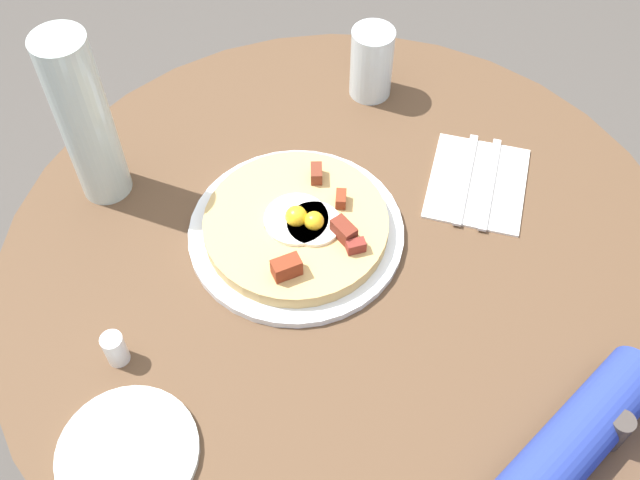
{
  "coord_description": "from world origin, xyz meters",
  "views": [
    {
      "loc": [
        0.52,
        0.28,
        1.61
      ],
      "look_at": [
        0.0,
        -0.04,
        0.77
      ],
      "focal_mm": 42.18,
      "sensor_mm": 36.0,
      "label": 1
    }
  ],
  "objects_px": {
    "knife": "(490,183)",
    "bread_plate": "(128,453)",
    "dining_table": "(343,324)",
    "fork": "(466,179)",
    "pizza_plate": "(294,235)",
    "pepper_shaker": "(616,431)",
    "water_glass": "(372,63)",
    "water_bottle": "(85,121)",
    "salt_shaker": "(115,349)",
    "breakfast_pizza": "(296,227)"
  },
  "relations": [
    {
      "from": "breakfast_pizza",
      "to": "pepper_shaker",
      "type": "bearing_deg",
      "value": 83.28
    },
    {
      "from": "breakfast_pizza",
      "to": "water_glass",
      "type": "relative_size",
      "value": 2.15
    },
    {
      "from": "dining_table",
      "to": "water_glass",
      "type": "bearing_deg",
      "value": -155.94
    },
    {
      "from": "water_glass",
      "to": "bread_plate",
      "type": "bearing_deg",
      "value": 5.32
    },
    {
      "from": "breakfast_pizza",
      "to": "bread_plate",
      "type": "bearing_deg",
      "value": 0.6
    },
    {
      "from": "dining_table",
      "to": "bread_plate",
      "type": "distance_m",
      "value": 0.42
    },
    {
      "from": "pizza_plate",
      "to": "salt_shaker",
      "type": "bearing_deg",
      "value": -17.12
    },
    {
      "from": "knife",
      "to": "water_bottle",
      "type": "height_order",
      "value": "water_bottle"
    },
    {
      "from": "fork",
      "to": "water_bottle",
      "type": "relative_size",
      "value": 0.66
    },
    {
      "from": "water_glass",
      "to": "breakfast_pizza",
      "type": "bearing_deg",
      "value": 10.71
    },
    {
      "from": "salt_shaker",
      "to": "water_glass",
      "type": "bearing_deg",
      "value": 177.29
    },
    {
      "from": "dining_table",
      "to": "breakfast_pizza",
      "type": "xyz_separation_m",
      "value": [
        0.0,
        -0.08,
        0.21
      ]
    },
    {
      "from": "bread_plate",
      "to": "pepper_shaker",
      "type": "bearing_deg",
      "value": 123.49
    },
    {
      "from": "salt_shaker",
      "to": "dining_table",
      "type": "bearing_deg",
      "value": 149.28
    },
    {
      "from": "bread_plate",
      "to": "dining_table",
      "type": "bearing_deg",
      "value": 168.52
    },
    {
      "from": "pizza_plate",
      "to": "pepper_shaker",
      "type": "height_order",
      "value": "pepper_shaker"
    },
    {
      "from": "dining_table",
      "to": "fork",
      "type": "relative_size",
      "value": 5.39
    },
    {
      "from": "breakfast_pizza",
      "to": "knife",
      "type": "distance_m",
      "value": 0.3
    },
    {
      "from": "pizza_plate",
      "to": "knife",
      "type": "distance_m",
      "value": 0.3
    },
    {
      "from": "dining_table",
      "to": "water_bottle",
      "type": "xyz_separation_m",
      "value": [
        0.07,
        -0.37,
        0.32
      ]
    },
    {
      "from": "fork",
      "to": "water_glass",
      "type": "height_order",
      "value": "water_glass"
    },
    {
      "from": "knife",
      "to": "pepper_shaker",
      "type": "bearing_deg",
      "value": 27.53
    },
    {
      "from": "water_bottle",
      "to": "salt_shaker",
      "type": "distance_m",
      "value": 0.31
    },
    {
      "from": "bread_plate",
      "to": "pepper_shaker",
      "type": "distance_m",
      "value": 0.57
    },
    {
      "from": "fork",
      "to": "water_glass",
      "type": "xyz_separation_m",
      "value": [
        -0.09,
        -0.22,
        0.05
      ]
    },
    {
      "from": "pizza_plate",
      "to": "pepper_shaker",
      "type": "xyz_separation_m",
      "value": [
        0.06,
        0.48,
        0.02
      ]
    },
    {
      "from": "water_bottle",
      "to": "salt_shaker",
      "type": "bearing_deg",
      "value": 43.97
    },
    {
      "from": "fork",
      "to": "water_glass",
      "type": "distance_m",
      "value": 0.24
    },
    {
      "from": "water_bottle",
      "to": "knife",
      "type": "bearing_deg",
      "value": 121.82
    },
    {
      "from": "pizza_plate",
      "to": "fork",
      "type": "xyz_separation_m",
      "value": [
        -0.22,
        0.16,
        0.0
      ]
    },
    {
      "from": "bread_plate",
      "to": "water_bottle",
      "type": "bearing_deg",
      "value": -135.61
    },
    {
      "from": "knife",
      "to": "bread_plate",
      "type": "bearing_deg",
      "value": -34.41
    },
    {
      "from": "knife",
      "to": "salt_shaker",
      "type": "bearing_deg",
      "value": -45.79
    },
    {
      "from": "knife",
      "to": "pizza_plate",
      "type": "bearing_deg",
      "value": -57.0
    },
    {
      "from": "water_glass",
      "to": "water_bottle",
      "type": "height_order",
      "value": "water_bottle"
    },
    {
      "from": "knife",
      "to": "pepper_shaker",
      "type": "xyz_separation_m",
      "value": [
        0.29,
        0.28,
        0.02
      ]
    },
    {
      "from": "fork",
      "to": "pepper_shaker",
      "type": "relative_size",
      "value": 3.01
    },
    {
      "from": "dining_table",
      "to": "salt_shaker",
      "type": "relative_size",
      "value": 19.24
    },
    {
      "from": "pizza_plate",
      "to": "fork",
      "type": "relative_size",
      "value": 1.69
    },
    {
      "from": "bread_plate",
      "to": "knife",
      "type": "xyz_separation_m",
      "value": [
        -0.6,
        0.19,
        0.0
      ]
    },
    {
      "from": "dining_table",
      "to": "knife",
      "type": "bearing_deg",
      "value": 153.47
    },
    {
      "from": "pepper_shaker",
      "to": "fork",
      "type": "bearing_deg",
      "value": -131.21
    },
    {
      "from": "bread_plate",
      "to": "water_bottle",
      "type": "height_order",
      "value": "water_bottle"
    },
    {
      "from": "knife",
      "to": "water_bottle",
      "type": "relative_size",
      "value": 0.66
    },
    {
      "from": "water_bottle",
      "to": "salt_shaker",
      "type": "height_order",
      "value": "water_bottle"
    },
    {
      "from": "pepper_shaker",
      "to": "water_glass",
      "type": "bearing_deg",
      "value": -124.84
    },
    {
      "from": "dining_table",
      "to": "knife",
      "type": "relative_size",
      "value": 5.39
    },
    {
      "from": "fork",
      "to": "salt_shaker",
      "type": "xyz_separation_m",
      "value": [
        0.5,
        -0.25,
        0.02
      ]
    },
    {
      "from": "pizza_plate",
      "to": "salt_shaker",
      "type": "relative_size",
      "value": 6.03
    },
    {
      "from": "water_bottle",
      "to": "breakfast_pizza",
      "type": "bearing_deg",
      "value": 103.16
    }
  ]
}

